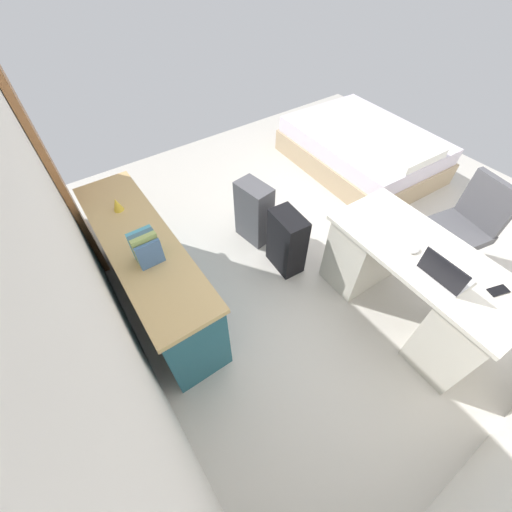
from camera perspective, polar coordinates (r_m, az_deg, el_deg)
ground_plane at (r=3.54m, az=13.94°, el=2.47°), size 5.42×5.42×0.00m
wall_back at (r=1.89m, az=-30.48°, el=1.47°), size 4.01×0.10×2.59m
door_wooden at (r=3.26m, az=-33.11°, el=14.23°), size 0.88×0.05×2.04m
desk at (r=2.87m, az=25.76°, el=-4.50°), size 1.46×0.70×0.76m
office_chair at (r=3.48m, az=32.37°, el=3.54°), size 0.54×0.54×0.94m
credenza at (r=2.80m, az=-18.13°, el=-2.73°), size 1.80×0.48×0.79m
bed at (r=4.63m, az=18.33°, el=17.53°), size 1.96×1.48×0.58m
suitcase_black at (r=3.01m, az=5.47°, el=2.51°), size 0.37×0.24×0.63m
suitcase_spare_grey at (r=3.27m, az=-0.37°, el=7.72°), size 0.39×0.27×0.66m
laptop at (r=2.48m, az=30.47°, el=-2.63°), size 0.32×0.23×0.21m
computer_mouse at (r=2.58m, az=26.33°, el=0.99°), size 0.06×0.10×0.03m
cell_phone_near_laptop at (r=2.64m, az=37.14°, el=-4.92°), size 0.10×0.15×0.01m
book_row at (r=2.28m, az=-18.98°, el=1.45°), size 0.15×0.17×0.24m
figurine_small at (r=2.80m, az=-23.49°, el=8.40°), size 0.08×0.08×0.11m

